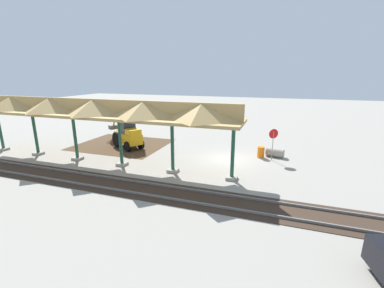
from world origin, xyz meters
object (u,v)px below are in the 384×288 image
stop_sign (273,138)px  concrete_pipe (275,153)px  traffic_barrel (261,152)px  backhoe (127,134)px

stop_sign → concrete_pipe: size_ratio=1.66×
concrete_pipe → traffic_barrel: bearing=27.4°
stop_sign → traffic_barrel: stop_sign is taller
backhoe → traffic_barrel: size_ratio=5.54×
concrete_pipe → traffic_barrel: (1.09, 0.57, 0.10)m
stop_sign → traffic_barrel: bearing=-26.3°
backhoe → concrete_pipe: bearing=-173.7°
backhoe → traffic_barrel: backhoe is taller
traffic_barrel → concrete_pipe: bearing=-152.6°
concrete_pipe → stop_sign: bearing=77.9°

